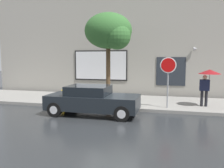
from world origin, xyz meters
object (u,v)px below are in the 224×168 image
Objects in this scene: stop_sign at (168,72)px; street_tree at (110,32)px; fire_hydrant at (63,96)px; parked_car at (92,100)px; pedestrian_with_umbrella at (208,76)px.

street_tree is at bearing 171.83° from stop_sign.
fire_hydrant is 5.68m from stop_sign.
parked_car is 0.86× the size of street_tree.
stop_sign reaches higher than parked_car.
parked_car is at bearing -35.84° from fire_hydrant.
fire_hydrant is at bearing 144.16° from parked_car.
fire_hydrant is (-2.25, 1.62, -0.16)m from parked_car.
street_tree reaches higher than pedestrian_with_umbrella.
street_tree is (0.30, 1.99, 3.20)m from parked_car.
street_tree reaches higher than stop_sign.
fire_hydrant is 0.15× the size of street_tree.
pedestrian_with_umbrella is 0.76× the size of stop_sign.
fire_hydrant is 0.38× the size of pedestrian_with_umbrella.
street_tree is (2.55, 0.37, 3.36)m from fire_hydrant.
parked_car is 1.67× the size of stop_sign.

